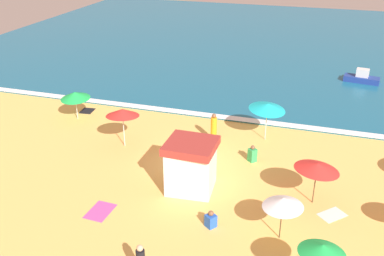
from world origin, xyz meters
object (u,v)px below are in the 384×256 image
(beach_umbrella_2, at_px, (322,249))
(small_boat_0, at_px, (362,78))
(beach_umbrella_4, at_px, (122,112))
(beach_umbrella_3, at_px, (317,167))
(beachgoer_8, at_px, (214,128))
(beachgoer_0, at_px, (252,154))
(beach_umbrella_5, at_px, (267,107))
(beach_umbrella_1, at_px, (75,95))
(beach_umbrella_0, at_px, (283,203))
(lifeguard_cabana, at_px, (191,165))
(beachgoer_4, at_px, (211,220))

(beach_umbrella_2, height_order, small_boat_0, beach_umbrella_2)
(small_boat_0, bearing_deg, beach_umbrella_4, -130.74)
(beach_umbrella_3, bearing_deg, beachgoer_8, 141.88)
(beach_umbrella_4, distance_m, beachgoer_0, 7.66)
(beach_umbrella_2, bearing_deg, small_boat_0, 84.59)
(beach_umbrella_2, distance_m, beachgoer_0, 9.78)
(small_boat_0, bearing_deg, beach_umbrella_5, -115.23)
(beach_umbrella_1, relative_size, beachgoer_8, 1.22)
(beach_umbrella_0, bearing_deg, beach_umbrella_1, 150.33)
(lifeguard_cabana, distance_m, beach_umbrella_0, 5.29)
(beach_umbrella_1, height_order, beach_umbrella_2, beach_umbrella_2)
(beach_umbrella_3, bearing_deg, beachgoer_0, 138.51)
(beachgoer_8, bearing_deg, beach_umbrella_1, 177.40)
(beach_umbrella_0, distance_m, beachgoer_8, 9.24)
(beach_umbrella_3, height_order, beach_umbrella_5, beach_umbrella_5)
(beach_umbrella_1, xyz_separation_m, beachgoer_0, (12.14, -2.17, -1.25))
(lifeguard_cabana, distance_m, beach_umbrella_4, 6.00)
(beach_umbrella_0, xyz_separation_m, beach_umbrella_5, (-1.99, 8.90, 0.38))
(beach_umbrella_1, xyz_separation_m, beachgoer_8, (9.48, -0.43, -0.84))
(lifeguard_cabana, xyz_separation_m, beach_umbrella_4, (-5.06, 3.11, 0.83))
(beach_umbrella_4, relative_size, beachgoer_4, 3.01)
(beachgoer_4, bearing_deg, beach_umbrella_1, 143.94)
(beach_umbrella_0, relative_size, beach_umbrella_5, 0.67)
(beach_umbrella_4, bearing_deg, beach_umbrella_2, -36.59)
(lifeguard_cabana, relative_size, beachgoer_8, 1.43)
(beach_umbrella_4, relative_size, beachgoer_0, 2.51)
(beach_umbrella_0, relative_size, beach_umbrella_2, 0.86)
(beachgoer_4, relative_size, small_boat_0, 0.28)
(beach_umbrella_1, xyz_separation_m, beachgoer_4, (11.46, -8.35, -1.33))
(beach_umbrella_4, xyz_separation_m, small_boat_0, (13.61, 15.80, -1.68))
(beach_umbrella_0, distance_m, beach_umbrella_4, 11.21)
(beach_umbrella_5, relative_size, beachgoer_4, 3.72)
(beachgoer_4, bearing_deg, beachgoer_8, 104.05)
(beach_umbrella_1, bearing_deg, beach_umbrella_4, -29.12)
(beach_umbrella_2, distance_m, beachgoer_8, 12.48)
(beach_umbrella_2, bearing_deg, beachgoer_8, 121.63)
(beach_umbrella_4, xyz_separation_m, beachgoer_0, (7.46, 0.43, -1.71))
(beach_umbrella_1, bearing_deg, beachgoer_4, -36.06)
(beach_umbrella_3, bearing_deg, lifeguard_cabana, -174.80)
(beach_umbrella_0, height_order, beach_umbrella_5, beach_umbrella_5)
(beach_umbrella_3, distance_m, beach_umbrella_4, 11.18)
(beach_umbrella_1, relative_size, beach_umbrella_5, 0.72)
(beachgoer_4, bearing_deg, small_boat_0, 72.42)
(beachgoer_4, bearing_deg, lifeguard_cabana, 123.20)
(beachgoer_0, bearing_deg, beach_umbrella_5, 84.77)
(beach_umbrella_2, relative_size, beachgoer_4, 2.91)
(beach_umbrella_3, xyz_separation_m, beach_umbrella_5, (-3.15, 5.90, 0.21))
(beach_umbrella_1, height_order, beachgoer_8, beach_umbrella_1)
(lifeguard_cabana, relative_size, beach_umbrella_4, 1.05)
(beachgoer_0, bearing_deg, beach_umbrella_3, -41.49)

